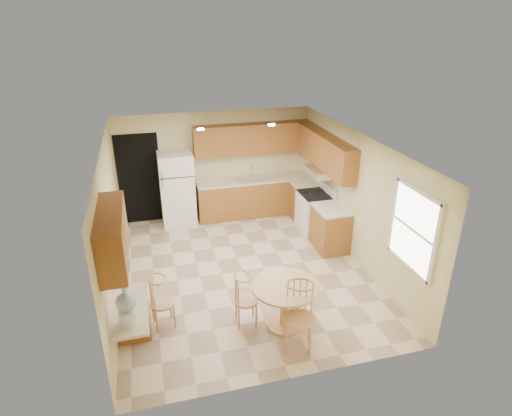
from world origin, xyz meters
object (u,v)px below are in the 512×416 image
object	(u,v)px
chair_table_b	(302,315)
refrigerator	(177,189)
chair_table_a	(247,298)
chair_desk	(162,300)
water_crock	(127,308)
stove	(315,212)
dining_table	(285,300)

from	to	relation	value
chair_table_b	refrigerator	bearing A→B (deg)	-54.27
refrigerator	chair_table_a	world-z (taller)	refrigerator
chair_desk	water_crock	xyz separation A→B (m)	(-0.45, -0.74, 0.49)
chair_table_a	stove	bearing A→B (deg)	144.75
stove	chair_table_a	world-z (taller)	stove
chair_table_a	chair_table_b	distance (m)	0.96
chair_desk	water_crock	bearing A→B (deg)	-39.28
dining_table	refrigerator	bearing A→B (deg)	106.26
refrigerator	chair_desk	distance (m)	3.75
stove	water_crock	bearing A→B (deg)	-140.78
refrigerator	dining_table	xyz separation A→B (m)	(1.20, -4.12, -0.36)
dining_table	water_crock	world-z (taller)	water_crock
chair_table_b	stove	bearing A→B (deg)	-94.20
dining_table	chair_table_a	bearing A→B (deg)	163.06
stove	chair_table_a	xyz separation A→B (m)	(-2.22, -2.73, 0.06)
dining_table	chair_table_b	size ratio (longest dim) A/B	0.99
chair_table_b	chair_desk	size ratio (longest dim) A/B	1.21
dining_table	chair_table_a	size ratio (longest dim) A/B	1.19
water_crock	chair_table_b	bearing A→B (deg)	-6.84
chair_table_a	chair_desk	distance (m)	1.28
stove	chair_table_a	size ratio (longest dim) A/B	1.26
chair_table_b	dining_table	bearing A→B (deg)	-64.24
stove	water_crock	distance (m)	5.10
refrigerator	chair_table_b	distance (m)	4.87
stove	chair_table_b	size ratio (longest dim) A/B	1.05
refrigerator	chair_table_b	size ratio (longest dim) A/B	1.64
stove	dining_table	bearing A→B (deg)	-119.96
dining_table	chair_desk	world-z (taller)	chair_desk
chair_desk	dining_table	bearing A→B (deg)	68.28
stove	dining_table	xyz separation A→B (m)	(-1.67, -2.90, 0.03)
chair_table_b	chair_desk	bearing A→B (deg)	-7.97
stove	chair_desk	xyz separation A→B (m)	(-3.47, -2.46, 0.06)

